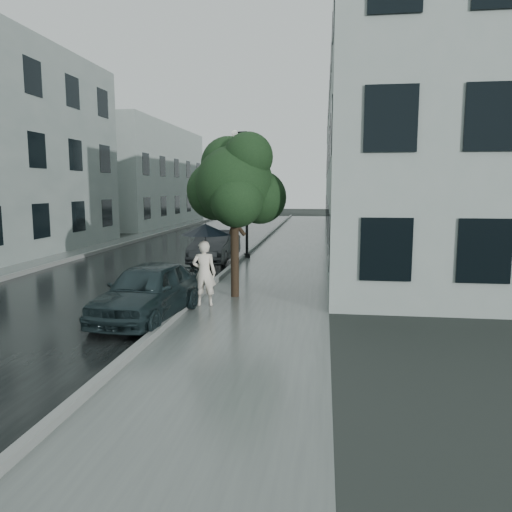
# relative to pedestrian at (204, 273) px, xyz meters

# --- Properties ---
(ground) EXTENTS (120.00, 120.00, 0.00)m
(ground) POSITION_rel_pedestrian_xyz_m (1.20, -1.90, -0.85)
(ground) COLOR black
(ground) RESTS_ON ground
(sidewalk) EXTENTS (3.50, 60.00, 0.01)m
(sidewalk) POSITION_rel_pedestrian_xyz_m (1.45, 10.10, -0.85)
(sidewalk) COLOR slate
(sidewalk) RESTS_ON ground
(kerb_near) EXTENTS (0.15, 60.00, 0.15)m
(kerb_near) POSITION_rel_pedestrian_xyz_m (-0.38, 10.10, -0.78)
(kerb_near) COLOR slate
(kerb_near) RESTS_ON ground
(asphalt_road) EXTENTS (6.85, 60.00, 0.00)m
(asphalt_road) POSITION_rel_pedestrian_xyz_m (-3.88, 10.10, -0.85)
(asphalt_road) COLOR black
(asphalt_road) RESTS_ON ground
(kerb_far) EXTENTS (0.15, 60.00, 0.15)m
(kerb_far) POSITION_rel_pedestrian_xyz_m (-7.37, 10.10, -0.78)
(kerb_far) COLOR slate
(kerb_far) RESTS_ON ground
(sidewalk_far) EXTENTS (1.70, 60.00, 0.01)m
(sidewalk_far) POSITION_rel_pedestrian_xyz_m (-8.30, 10.10, -0.85)
(sidewalk_far) COLOR #4C5451
(sidewalk_far) RESTS_ON ground
(building_near) EXTENTS (7.02, 36.00, 9.00)m
(building_near) POSITION_rel_pedestrian_xyz_m (6.67, 17.60, 3.65)
(building_near) COLOR #909D99
(building_near) RESTS_ON ground
(building_far_b) EXTENTS (7.02, 18.00, 8.00)m
(building_far_b) POSITION_rel_pedestrian_xyz_m (-12.57, 28.10, 3.15)
(building_far_b) COLOR #909D99
(building_far_b) RESTS_ON ground
(pedestrian) EXTENTS (0.66, 0.48, 1.69)m
(pedestrian) POSITION_rel_pedestrian_xyz_m (0.00, 0.00, 0.00)
(pedestrian) COLOR silver
(pedestrian) RESTS_ON sidewalk
(umbrella) EXTENTS (1.58, 1.58, 1.24)m
(umbrella) POSITION_rel_pedestrian_xyz_m (0.05, 0.02, 1.13)
(umbrella) COLOR black
(umbrella) RESTS_ON ground
(street_tree) EXTENTS (2.81, 2.55, 4.51)m
(street_tree) POSITION_rel_pedestrian_xyz_m (0.60, 1.23, 2.28)
(street_tree) COLOR #332619
(street_tree) RESTS_ON ground
(lamp_post) EXTENTS (0.83, 0.45, 5.45)m
(lamp_post) POSITION_rel_pedestrian_xyz_m (-0.39, 8.89, 2.26)
(lamp_post) COLOR black
(lamp_post) RESTS_ON ground
(car_near) EXTENTS (1.91, 3.99, 1.31)m
(car_near) POSITION_rel_pedestrian_xyz_m (-1.00, -1.40, -0.19)
(car_near) COLOR black
(car_near) RESTS_ON ground
(car_far) EXTENTS (1.44, 3.99, 1.31)m
(car_far) POSITION_rel_pedestrian_xyz_m (-1.34, 7.40, -0.19)
(car_far) COLOR #272A2C
(car_far) RESTS_ON ground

